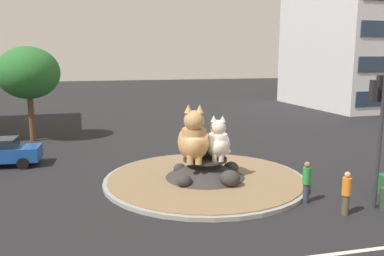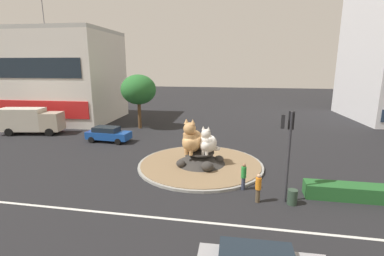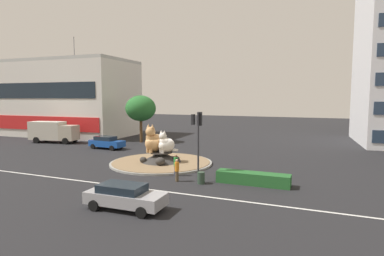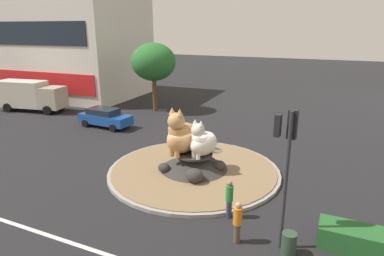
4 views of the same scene
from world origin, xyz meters
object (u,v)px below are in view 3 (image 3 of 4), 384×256
(traffic_light_mast, at_px, (198,131))
(shophouse_block, at_px, (57,98))
(cat_statue_white, at_px, (166,144))
(hatchback_near_shophouse, at_px, (125,196))
(sedan_on_far_lane, at_px, (107,142))
(pedestrian_green_shirt, at_px, (176,164))
(litter_bin, at_px, (201,178))
(cat_statue_calico, at_px, (154,141))
(broadleaf_tree_behind_island, at_px, (141,108))
(delivery_box_truck, at_px, (53,131))
(pedestrian_orange_shirt, at_px, (177,170))

(traffic_light_mast, relative_size, shophouse_block, 0.19)
(cat_statue_white, distance_m, hatchback_near_shophouse, 12.50)
(sedan_on_far_lane, bearing_deg, pedestrian_green_shirt, -29.95)
(sedan_on_far_lane, xyz_separation_m, litter_bin, (16.89, -10.72, -0.39))
(shophouse_block, xyz_separation_m, hatchback_near_shophouse, (32.92, -27.64, -5.56))
(cat_statue_calico, relative_size, hatchback_near_shophouse, 0.58)
(cat_statue_calico, distance_m, litter_bin, 8.70)
(broadleaf_tree_behind_island, bearing_deg, litter_bin, -47.58)
(delivery_box_truck, bearing_deg, pedestrian_green_shirt, -33.66)
(traffic_light_mast, relative_size, pedestrian_orange_shirt, 3.07)
(pedestrian_orange_shirt, bearing_deg, hatchback_near_shophouse, 39.06)
(pedestrian_green_shirt, bearing_deg, traffic_light_mast, 45.09)
(cat_statue_calico, xyz_separation_m, cat_statue_white, (1.24, 0.09, -0.21))
(broadleaf_tree_behind_island, xyz_separation_m, litter_bin, (15.89, -17.39, -4.47))
(cat_statue_white, xyz_separation_m, sedan_on_far_lane, (-11.29, 5.56, -1.16))
(cat_statue_white, xyz_separation_m, litter_bin, (5.61, -5.16, -1.55))
(pedestrian_green_shirt, bearing_deg, shophouse_block, -141.35)
(shophouse_block, relative_size, hatchback_near_shophouse, 5.81)
(cat_statue_calico, bearing_deg, litter_bin, 64.84)
(shophouse_block, height_order, litter_bin, shophouse_block)
(cat_statue_white, xyz_separation_m, hatchback_near_shophouse, (3.40, -11.96, -1.21))
(traffic_light_mast, xyz_separation_m, pedestrian_green_shirt, (-2.40, 1.09, -3.00))
(shophouse_block, xyz_separation_m, pedestrian_green_shirt, (32.30, -19.35, -5.38))
(traffic_light_mast, bearing_deg, hatchback_near_shophouse, 172.74)
(cat_statue_white, bearing_deg, pedestrian_green_shirt, 53.10)
(sedan_on_far_lane, bearing_deg, cat_statue_calico, -26.01)
(broadleaf_tree_behind_island, distance_m, pedestrian_green_shirt, 20.97)
(cat_statue_calico, xyz_separation_m, litter_bin, (6.84, -5.07, -1.76))
(traffic_light_mast, xyz_separation_m, delivery_box_truck, (-26.97, 11.85, -2.31))
(pedestrian_orange_shirt, relative_size, hatchback_near_shophouse, 0.37)
(traffic_light_mast, xyz_separation_m, shophouse_block, (-34.70, 20.45, 2.39))
(sedan_on_far_lane, height_order, hatchback_near_shophouse, sedan_on_far_lane)
(pedestrian_green_shirt, xyz_separation_m, sedan_on_far_lane, (-14.08, 9.23, -0.13))
(sedan_on_far_lane, bearing_deg, hatchback_near_shophouse, -46.71)
(cat_statue_white, height_order, pedestrian_orange_shirt, cat_statue_white)
(litter_bin, bearing_deg, broadleaf_tree_behind_island, 132.42)
(cat_statue_white, height_order, delivery_box_truck, cat_statue_white)
(cat_statue_white, height_order, sedan_on_far_lane, cat_statue_white)
(shophouse_block, relative_size, pedestrian_green_shirt, 15.46)
(pedestrian_orange_shirt, relative_size, sedan_on_far_lane, 0.38)
(broadleaf_tree_behind_island, distance_m, litter_bin, 23.97)
(traffic_light_mast, height_order, sedan_on_far_lane, traffic_light_mast)
(sedan_on_far_lane, height_order, delivery_box_truck, delivery_box_truck)
(traffic_light_mast, relative_size, delivery_box_truck, 0.75)
(broadleaf_tree_behind_island, bearing_deg, traffic_light_mast, -47.69)
(hatchback_near_shophouse, bearing_deg, sedan_on_far_lane, 128.57)
(pedestrian_green_shirt, bearing_deg, pedestrian_orange_shirt, 7.77)
(shophouse_block, bearing_deg, pedestrian_green_shirt, -33.07)
(cat_statue_calico, relative_size, litter_bin, 3.08)
(litter_bin, bearing_deg, pedestrian_orange_shirt, -177.28)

